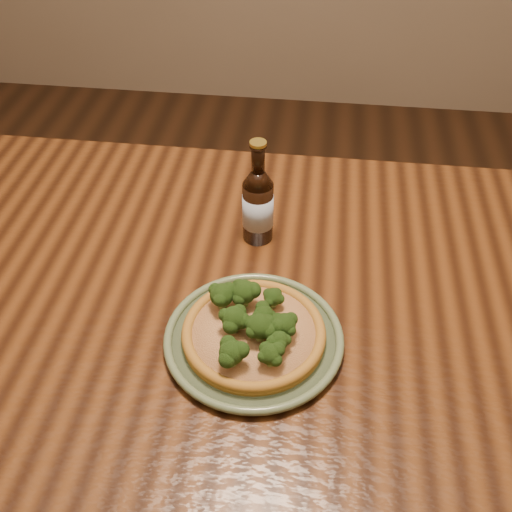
# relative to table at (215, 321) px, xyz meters

# --- Properties ---
(table) EXTENTS (1.60, 0.90, 0.75)m
(table) POSITION_rel_table_xyz_m (0.00, 0.00, 0.00)
(table) COLOR #4F2911
(table) RESTS_ON ground
(plate) EXTENTS (0.29, 0.29, 0.02)m
(plate) POSITION_rel_table_xyz_m (0.09, -0.12, 0.10)
(plate) COLOR #5D6F4D
(plate) RESTS_ON table
(pizza) EXTENTS (0.23, 0.23, 0.07)m
(pizza) POSITION_rel_table_xyz_m (0.09, -0.12, 0.12)
(pizza) COLOR #A87325
(pizza) RESTS_ON plate
(beer_bottle) EXTENTS (0.06, 0.06, 0.22)m
(beer_bottle) POSITION_rel_table_xyz_m (0.06, 0.15, 0.17)
(beer_bottle) COLOR black
(beer_bottle) RESTS_ON table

